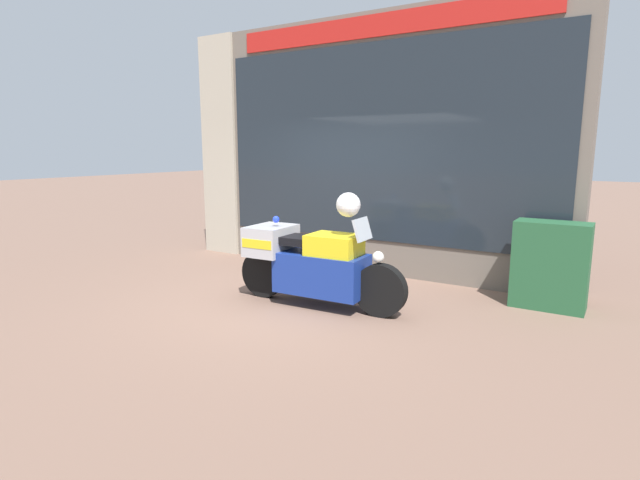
{
  "coord_description": "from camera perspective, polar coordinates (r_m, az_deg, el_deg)",
  "views": [
    {
      "loc": [
        3.72,
        -5.24,
        1.97
      ],
      "look_at": [
        0.19,
        0.43,
        0.74
      ],
      "focal_mm": 28.0,
      "sensor_mm": 36.0,
      "label": 1
    }
  ],
  "objects": [
    {
      "name": "ground_plane",
      "position": [
        6.72,
        -3.3,
        -6.65
      ],
      "size": [
        60.0,
        60.0,
        0.0
      ],
      "primitive_type": "plane",
      "color": "#7A5B4C"
    },
    {
      "name": "paramedic_motorcycle",
      "position": [
        6.32,
        -1.1,
        -2.54
      ],
      "size": [
        2.32,
        0.68,
        1.17
      ],
      "rotation": [
        0.0,
        0.0,
        0.05
      ],
      "color": "black",
      "rests_on": "ground"
    },
    {
      "name": "window_display",
      "position": [
        8.17,
        6.75,
        -0.33
      ],
      "size": [
        5.32,
        0.3,
        1.91
      ],
      "color": "slate",
      "rests_on": "ground"
    },
    {
      "name": "shop_building",
      "position": [
        8.32,
        2.43,
        10.59
      ],
      "size": [
        6.56,
        0.55,
        3.98
      ],
      "color": "#6B6056",
      "rests_on": "ground"
    },
    {
      "name": "white_helmet",
      "position": [
        5.95,
        3.26,
        4.04
      ],
      "size": [
        0.29,
        0.29,
        0.29
      ],
      "primitive_type": "sphere",
      "color": "white",
      "rests_on": "paramedic_motorcycle"
    },
    {
      "name": "utility_cabinet",
      "position": [
        6.81,
        24.83,
        -2.65
      ],
      "size": [
        0.87,
        0.43,
        1.09
      ],
      "primitive_type": "cube",
      "color": "#235633",
      "rests_on": "ground"
    }
  ]
}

